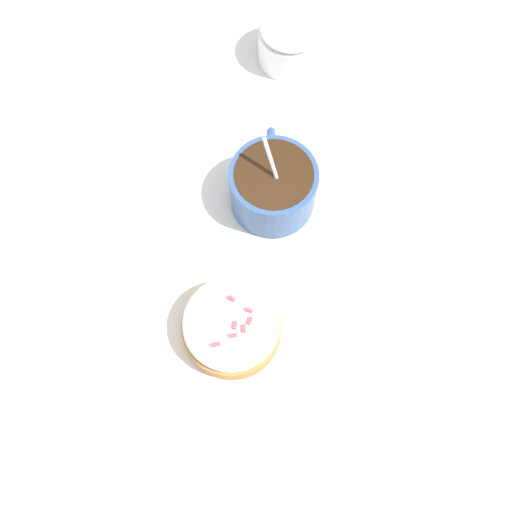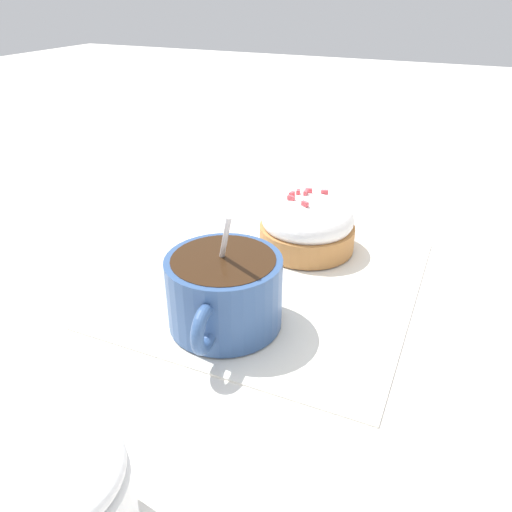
{
  "view_description": "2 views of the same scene",
  "coord_description": "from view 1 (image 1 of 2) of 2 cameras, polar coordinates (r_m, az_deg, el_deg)",
  "views": [
    {
      "loc": [
        0.2,
        0.04,
        0.57
      ],
      "look_at": [
        0.0,
        0.01,
        0.03
      ],
      "focal_mm": 42.0,
      "sensor_mm": 36.0,
      "label": 1
    },
    {
      "loc": [
        -0.35,
        -0.14,
        0.24
      ],
      "look_at": [
        -0.01,
        0.01,
        0.03
      ],
      "focal_mm": 35.0,
      "sensor_mm": 36.0,
      "label": 2
    }
  ],
  "objects": [
    {
      "name": "paper_napkin",
      "position": [
        0.6,
        -0.51,
        -0.82
      ],
      "size": [
        0.26,
        0.24,
        0.0
      ],
      "color": "white",
      "rests_on": "ground_plane"
    },
    {
      "name": "coffee_cup",
      "position": [
        0.6,
        1.65,
        6.75
      ],
      "size": [
        0.11,
        0.09,
        0.1
      ],
      "color": "#335184",
      "rests_on": "paper_napkin"
    },
    {
      "name": "ground_plane",
      "position": [
        0.6,
        -0.51,
        -0.87
      ],
      "size": [
        3.0,
        3.0,
        0.0
      ],
      "primitive_type": "plane",
      "color": "silver"
    },
    {
      "name": "sugar_bowl",
      "position": [
        0.71,
        3.43,
        19.94
      ],
      "size": [
        0.07,
        0.07,
        0.06
      ],
      "color": "white",
      "rests_on": "ground_plane"
    },
    {
      "name": "frosted_pastry",
      "position": [
        0.56,
        -2.34,
        -6.6
      ],
      "size": [
        0.09,
        0.09,
        0.06
      ],
      "color": "#B2753D",
      "rests_on": "paper_napkin"
    }
  ]
}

